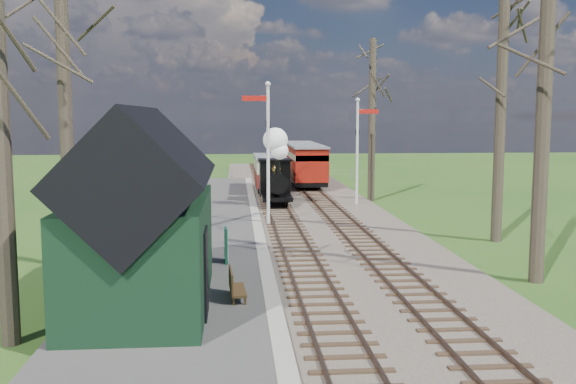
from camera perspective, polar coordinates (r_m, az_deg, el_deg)
name	(u,v)px	position (r m, az deg, el deg)	size (l,w,h in m)	color
ground	(349,371)	(12.50, 5.46, -15.58)	(140.00, 140.00, 0.00)	#2C561B
distant_hills	(266,290)	(78.68, -1.98, -8.71)	(114.40, 48.00, 22.02)	#385B23
ballast_bed	(300,206)	(33.88, 1.11, -1.22)	(8.00, 60.00, 0.10)	brown
track_near	(276,205)	(33.77, -1.09, -1.17)	(1.60, 60.00, 0.15)	brown
track_far	(325,204)	(34.02, 3.29, -1.11)	(1.60, 60.00, 0.15)	brown
platform	(201,233)	(25.84, -7.75, -3.67)	(5.00, 44.00, 0.20)	#474442
coping_strip	(258,232)	(25.82, -2.64, -3.62)	(0.40, 44.00, 0.21)	#B2AD9E
station_shed	(144,220)	(15.73, -12.72, -2.47)	(3.25, 6.30, 4.78)	black
semaphore_near	(266,143)	(27.43, -1.93, 4.40)	(1.22, 0.24, 6.22)	silver
semaphore_far	(359,143)	(34.03, 6.29, 4.36)	(1.22, 0.24, 5.72)	silver
bare_trees	(337,102)	(21.75, 4.40, 7.95)	(15.51, 22.39, 12.00)	#382D23
fence_line	(268,173)	(47.63, -1.78, 1.68)	(12.60, 0.08, 1.00)	slate
locomotive	(276,172)	(33.51, -1.11, 1.81)	(1.60, 3.72, 3.99)	black
coach	(270,171)	(39.58, -1.63, 1.85)	(1.86, 6.38, 1.96)	black
red_carriage_a	(308,165)	(41.95, 1.76, 2.40)	(2.18, 5.41, 2.30)	black
red_carriage_b	(299,160)	(47.40, 1.02, 2.91)	(2.18, 5.41, 2.30)	black
sign_board	(226,245)	(20.20, -5.51, -4.71)	(0.14, 0.74, 1.08)	#0F4A2E
bench	(234,285)	(16.26, -4.82, -8.24)	(0.46, 1.31, 0.74)	#463219
person	(191,265)	(16.66, -8.60, -6.46)	(0.55, 0.36, 1.52)	#1B2431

